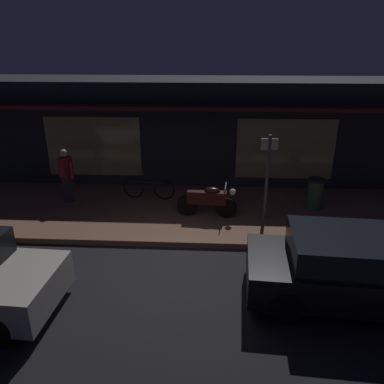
# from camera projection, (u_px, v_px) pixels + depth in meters

# --- Properties ---
(ground_plane) EXTENTS (60.00, 60.00, 0.00)m
(ground_plane) POSITION_uv_depth(u_px,v_px,m) (174.00, 270.00, 8.55)
(ground_plane) COLOR black
(sidewalk_slab) EXTENTS (18.00, 4.00, 0.15)m
(sidewalk_slab) POSITION_uv_depth(u_px,v_px,m) (184.00, 212.00, 11.31)
(sidewalk_slab) COLOR brown
(sidewalk_slab) RESTS_ON ground_plane
(storefront_building) EXTENTS (18.00, 3.30, 3.60)m
(storefront_building) POSITION_uv_depth(u_px,v_px,m) (191.00, 130.00, 13.81)
(storefront_building) COLOR black
(storefront_building) RESTS_ON ground_plane
(motorcycle) EXTENTS (1.70, 0.55, 0.97)m
(motorcycle) POSITION_uv_depth(u_px,v_px,m) (208.00, 200.00, 10.66)
(motorcycle) COLOR black
(motorcycle) RESTS_ON sidewalk_slab
(bicycle_parked) EXTENTS (1.66, 0.42, 0.91)m
(bicycle_parked) POSITION_uv_depth(u_px,v_px,m) (149.00, 188.00, 11.93)
(bicycle_parked) COLOR black
(bicycle_parked) RESTS_ON sidewalk_slab
(person_photographer) EXTENTS (0.58, 0.44, 1.67)m
(person_photographer) POSITION_uv_depth(u_px,v_px,m) (66.00, 175.00, 11.52)
(person_photographer) COLOR #28232D
(person_photographer) RESTS_ON sidewalk_slab
(sign_post) EXTENTS (0.44, 0.09, 2.40)m
(sign_post) POSITION_uv_depth(u_px,v_px,m) (267.00, 173.00, 10.20)
(sign_post) COLOR #47474C
(sign_post) RESTS_ON sidewalk_slab
(trash_bin) EXTENTS (0.48, 0.48, 0.93)m
(trash_bin) POSITION_uv_depth(u_px,v_px,m) (315.00, 193.00, 11.22)
(trash_bin) COLOR #2D4C33
(trash_bin) RESTS_ON sidewalk_slab
(parked_car_across) EXTENTS (4.21, 2.03, 1.42)m
(parked_car_across) POSITION_uv_depth(u_px,v_px,m) (352.00, 269.00, 7.33)
(parked_car_across) COLOR black
(parked_car_across) RESTS_ON ground_plane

